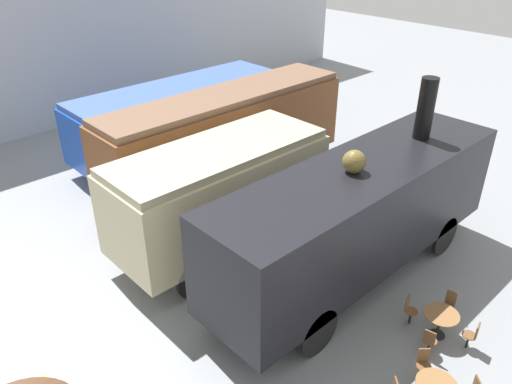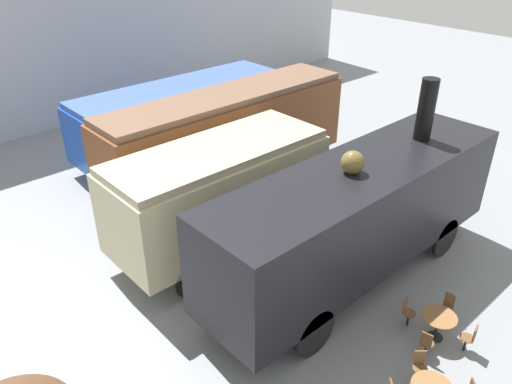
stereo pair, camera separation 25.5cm
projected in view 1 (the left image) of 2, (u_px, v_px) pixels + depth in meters
The scene contains 13 objects.
ground_plane at pixel (245, 260), 16.34m from camera, with size 80.00×80.00×0.00m, color gray.
backdrop_wall at pixel (30, 43), 23.92m from camera, with size 44.00×0.15×9.00m.
streamlined_locomotive at pixel (192, 110), 23.13m from camera, with size 12.05×2.78×3.29m.
passenger_coach_wooden at pixel (227, 133), 19.49m from camera, with size 10.62×2.40×4.04m.
passenger_coach_vintage at pixel (219, 190), 15.93m from camera, with size 7.23×2.89×3.69m.
steam_locomotive at pixel (360, 211), 14.50m from camera, with size 10.53×2.74×5.74m.
cafe_table_near at pixel (441, 318), 13.15m from camera, with size 0.93×0.93×0.75m.
cafe_chair_0 at pixel (430, 340), 12.60m from camera, with size 0.38×0.36×0.87m.
cafe_chair_1 at pixel (473, 334), 12.78m from camera, with size 0.36×0.38×0.87m.
cafe_chair_2 at pixel (449, 303), 13.80m from camera, with size 0.38×0.36×0.87m.
cafe_chair_3 at pixel (409, 308), 13.62m from camera, with size 0.36×0.38×0.87m.
cafe_chair_4 at pixel (423, 362), 11.99m from camera, with size 0.40×0.40×0.87m.
visitor_person at pixel (250, 260), 14.75m from camera, with size 0.34×0.34×1.75m.
Camera 1 is at (-8.72, -9.86, 9.94)m, focal length 35.00 mm.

